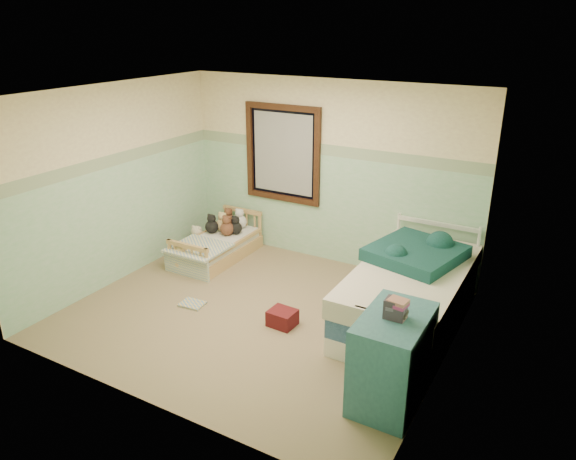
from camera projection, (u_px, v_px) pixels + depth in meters
The scene contains 29 objects.
floor at pixel (259, 315), 6.26m from camera, with size 4.20×3.60×0.02m, color brown.
ceiling at pixel (254, 93), 5.34m from camera, with size 4.20×3.60×0.02m, color white.
wall_back at pixel (329, 174), 7.26m from camera, with size 4.20×0.04×2.50m, color beige.
wall_front at pixel (137, 278), 4.34m from camera, with size 4.20×0.04×2.50m, color beige.
wall_left at pixel (116, 185), 6.77m from camera, with size 0.04×3.60×2.50m, color beige.
wall_right at pixel (454, 251), 4.84m from camera, with size 0.04×3.60×2.50m, color beige.
wainscot_mint at pixel (327, 209), 7.43m from camera, with size 4.20×0.01×1.50m, color #82BD8C.
border_strip at pixel (329, 150), 7.13m from camera, with size 4.20×0.01×0.15m, color #3B6A40.
window_frame at pixel (282, 154), 7.48m from camera, with size 1.16×0.06×1.36m, color black.
window_blinds at pixel (283, 154), 7.48m from camera, with size 0.92×0.01×1.12m, color #B2B2B0.
toddler_bed_frame at pixel (218, 252), 7.70m from camera, with size 0.68×1.35×0.17m, color #A27D46.
toddler_mattress at pixel (217, 243), 7.65m from camera, with size 0.62×1.30×0.12m, color silver.
patchwork_quilt at pixel (198, 248), 7.28m from camera, with size 0.74×0.68×0.03m, color #6586B4.
plush_bed_brown at pixel (229, 220), 8.07m from camera, with size 0.19×0.19×0.19m, color brown.
plush_bed_white at pixel (240, 222), 7.97m from camera, with size 0.20×0.20×0.20m, color silver.
plush_bed_tan at pixel (223, 225), 7.86m from camera, with size 0.20×0.20×0.20m, color #DBB97B.
plush_bed_dark at pixel (236, 228), 7.76m from camera, with size 0.18×0.18×0.18m, color black.
plush_floor_cream at pixel (197, 242), 7.94m from camera, with size 0.26×0.26×0.26m, color beige.
plush_floor_tan at pixel (183, 262), 7.29m from camera, with size 0.27×0.27×0.27m, color #DBB97B.
twin_bed_frame at pixel (407, 314), 6.05m from camera, with size 1.06×2.11×0.22m, color white.
twin_boxspring at pixel (409, 296), 5.97m from camera, with size 1.06×2.11×0.22m, color navy.
twin_mattress at pixel (411, 279), 5.89m from camera, with size 1.10×2.15×0.22m, color silver.
teal_blanket at pixel (416, 253), 6.09m from camera, with size 0.90×0.95×0.14m, color #102B2A.
dresser at pixel (392, 359), 4.71m from camera, with size 0.53×0.85×0.85m, color #2C5869.
book_stack at pixel (395, 309), 4.50m from camera, with size 0.17×0.13×0.17m, color #4A2E25.
red_pillow at pixel (282, 318), 6.00m from camera, with size 0.29×0.25×0.18m, color maroon.
floor_book at pixel (192, 304), 6.45m from camera, with size 0.29×0.22×0.03m, color yellow.
extra_plush_0 at pixel (212, 227), 7.80m from camera, with size 0.19×0.19×0.19m, color black.
extra_plush_1 at pixel (227, 229), 7.71m from camera, with size 0.20×0.20×0.20m, color brown.
Camera 1 is at (2.98, -4.59, 3.20)m, focal length 33.60 mm.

